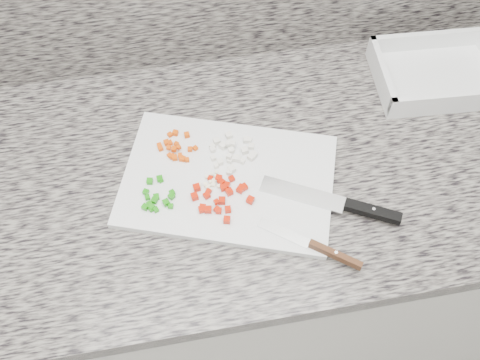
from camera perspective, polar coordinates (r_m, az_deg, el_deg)
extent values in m
cube|color=white|center=(1.48, -2.40, -8.79)|extent=(3.92, 0.62, 0.86)
cube|color=slate|center=(1.08, -3.25, 0.68)|extent=(3.96, 0.64, 0.04)
cube|color=silver|center=(1.04, -1.29, -0.03)|extent=(0.47, 0.39, 0.01)
cube|color=#CF4504|center=(1.09, -6.92, 5.02)|extent=(0.01, 0.01, 0.01)
cube|color=#CF4504|center=(1.06, -6.13, 2.27)|extent=(0.01, 0.01, 0.01)
cube|color=#CF4504|center=(1.06, -7.26, 2.52)|extent=(0.01, 0.01, 0.01)
cube|color=#CF4504|center=(1.06, -6.28, 2.31)|extent=(0.01, 0.01, 0.01)
cube|color=#CF4504|center=(1.06, -6.42, 2.66)|extent=(0.01, 0.01, 0.01)
cube|color=#CF4504|center=(1.08, -8.47, 3.36)|extent=(0.01, 0.01, 0.01)
cube|color=#CF4504|center=(1.09, -7.49, 4.82)|extent=(0.01, 0.01, 0.01)
cube|color=#CF4504|center=(1.09, -5.69, 4.81)|extent=(0.01, 0.01, 0.01)
cube|color=#CF4504|center=(1.06, -6.55, 3.50)|extent=(0.01, 0.01, 0.01)
cube|color=#CF4504|center=(1.07, -5.36, 3.30)|extent=(0.01, 0.01, 0.01)
cube|color=#CF4504|center=(1.08, -8.60, 3.70)|extent=(0.01, 0.01, 0.01)
cube|color=#CF4504|center=(1.08, -7.84, 3.98)|extent=(0.01, 0.01, 0.01)
cube|color=#CF4504|center=(1.09, -6.86, 5.01)|extent=(0.01, 0.01, 0.01)
cube|color=#CF4504|center=(1.06, -7.04, 3.31)|extent=(0.01, 0.01, 0.01)
cube|color=#CF4504|center=(1.08, -7.50, 3.96)|extent=(0.01, 0.01, 0.01)
cube|color=#CF4504|center=(1.06, -6.98, 2.38)|extent=(0.01, 0.01, 0.01)
cube|color=#CF4504|center=(1.07, -7.62, 3.45)|extent=(0.01, 0.01, 0.01)
cube|color=#CF4504|center=(1.07, -4.79, 3.41)|extent=(0.01, 0.01, 0.01)
cube|color=#CF4504|center=(1.06, -7.51, 2.62)|extent=(0.01, 0.01, 0.01)
cube|color=#CF4504|center=(1.05, -5.66, 2.15)|extent=(0.01, 0.01, 0.01)
cube|color=#CF4504|center=(1.08, -6.80, 3.85)|extent=(0.01, 0.01, 0.01)
cube|color=silver|center=(1.07, -1.84, 3.68)|extent=(0.02, 0.02, 0.01)
cube|color=silver|center=(1.04, -2.55, 1.53)|extent=(0.01, 0.01, 0.01)
cube|color=silver|center=(1.05, -0.25, 2.31)|extent=(0.02, 0.02, 0.01)
cube|color=silver|center=(1.06, -0.94, 3.18)|extent=(0.01, 0.01, 0.01)
cube|color=silver|center=(1.07, -1.08, 4.05)|extent=(0.01, 0.01, 0.01)
cube|color=silver|center=(1.06, -1.28, 3.92)|extent=(0.01, 0.01, 0.01)
cube|color=silver|center=(1.03, -0.90, 1.19)|extent=(0.02, 0.02, 0.01)
cube|color=silver|center=(1.05, 1.43, 2.67)|extent=(0.02, 0.02, 0.01)
cube|color=silver|center=(1.08, 1.00, 4.26)|extent=(0.01, 0.01, 0.01)
cube|color=silver|center=(1.07, -2.51, 4.20)|extent=(0.01, 0.01, 0.01)
cube|color=silver|center=(1.05, -2.86, 2.34)|extent=(0.01, 0.01, 0.01)
cube|color=silver|center=(1.04, -2.13, 1.94)|extent=(0.01, 0.01, 0.01)
cube|color=silver|center=(1.06, 0.49, 3.16)|extent=(0.01, 0.01, 0.01)
cube|color=silver|center=(1.04, -1.16, 2.54)|extent=(0.01, 0.01, 0.01)
cube|color=silver|center=(1.08, -1.20, 4.80)|extent=(0.01, 0.01, 0.01)
cube|color=silver|center=(1.07, -2.93, 3.58)|extent=(0.01, 0.01, 0.01)
cube|color=silver|center=(1.03, -1.12, 0.85)|extent=(0.01, 0.01, 0.01)
cube|color=silver|center=(1.05, 1.21, 2.48)|extent=(0.02, 0.02, 0.01)
cube|color=silver|center=(1.05, -0.81, 2.34)|extent=(0.01, 0.01, 0.01)
cube|color=silver|center=(1.06, -0.77, 3.91)|extent=(0.01, 0.01, 0.01)
cube|color=silver|center=(1.07, 1.21, 3.60)|extent=(0.01, 0.01, 0.01)
cube|color=silver|center=(1.05, 0.27, 2.01)|extent=(0.01, 0.01, 0.01)
cube|color=silver|center=(1.05, -1.08, 2.07)|extent=(0.01, 0.01, 0.01)
cube|color=silver|center=(1.06, -2.93, 3.26)|extent=(0.01, 0.01, 0.01)
cube|color=silver|center=(1.07, -1.03, 3.67)|extent=(0.01, 0.01, 0.01)
cube|color=silver|center=(1.07, 0.66, 4.32)|extent=(0.01, 0.01, 0.01)
cube|color=#167C0B|center=(1.02, -9.85, -1.84)|extent=(0.01, 0.01, 0.01)
cube|color=#167C0B|center=(1.01, -9.42, -2.86)|extent=(0.01, 0.01, 0.01)
cube|color=#167C0B|center=(1.00, -9.45, -3.08)|extent=(0.01, 0.01, 0.01)
cube|color=#167C0B|center=(1.03, -8.45, -0.04)|extent=(0.01, 0.01, 0.01)
cube|color=#167C0B|center=(1.02, -7.25, -1.34)|extent=(0.01, 0.01, 0.01)
cube|color=#167C0B|center=(1.03, -8.56, 0.15)|extent=(0.01, 0.01, 0.01)
cube|color=#167C0B|center=(1.01, -7.89, -2.41)|extent=(0.01, 0.01, 0.01)
cube|color=#167C0B|center=(1.01, -8.92, -1.77)|extent=(0.01, 0.01, 0.01)
cube|color=#167C0B|center=(1.01, -9.12, -2.16)|extent=(0.01, 0.01, 0.01)
cube|color=#167C0B|center=(1.00, -7.40, -2.78)|extent=(0.01, 0.01, 0.01)
cube|color=#167C0B|center=(1.03, -9.60, -0.12)|extent=(0.01, 0.01, 0.01)
cube|color=#167C0B|center=(1.01, -7.32, -1.73)|extent=(0.01, 0.01, 0.01)
cube|color=#167C0B|center=(1.02, -10.01, -1.26)|extent=(0.01, 0.01, 0.01)
cube|color=#167C0B|center=(1.00, -8.95, -3.15)|extent=(0.01, 0.01, 0.01)
cube|color=#167C0B|center=(1.01, -10.09, -2.86)|extent=(0.01, 0.01, 0.01)
cube|color=#167C0B|center=(1.01, -9.63, -2.55)|extent=(0.01, 0.01, 0.01)
cube|color=#BA1702|center=(1.01, -1.77, -0.82)|extent=(0.01, 0.01, 0.01)
cube|color=#BA1702|center=(1.02, -2.01, -0.18)|extent=(0.02, 0.02, 0.01)
cube|color=#BA1702|center=(1.02, -1.41, -0.56)|extent=(0.01, 0.01, 0.01)
cube|color=#BA1702|center=(0.99, -2.54, -2.34)|extent=(0.01, 0.01, 0.01)
cube|color=#BA1702|center=(0.99, -4.02, -2.94)|extent=(0.01, 0.01, 0.01)
cube|color=#BA1702|center=(1.00, 1.11, -2.14)|extent=(0.02, 0.02, 0.01)
cube|color=#BA1702|center=(0.99, -3.40, -3.17)|extent=(0.01, 0.01, 0.01)
cube|color=#BA1702|center=(1.01, -1.15, -1.28)|extent=(0.02, 0.02, 0.01)
cube|color=#BA1702|center=(0.99, -2.44, -3.17)|extent=(0.02, 0.02, 0.01)
cube|color=#BA1702|center=(1.01, -4.64, -0.81)|extent=(0.01, 0.01, 0.01)
cube|color=#BA1702|center=(1.01, -3.38, -1.23)|extent=(0.01, 0.01, 0.01)
cube|color=#BA1702|center=(1.01, 0.02, -1.02)|extent=(0.02, 0.02, 0.01)
cube|color=#BA1702|center=(1.02, -2.28, 0.17)|extent=(0.02, 0.02, 0.01)
cube|color=#BA1702|center=(0.99, -2.28, -3.30)|extent=(0.01, 0.01, 0.01)
cube|color=#BA1702|center=(1.00, -1.94, -2.21)|extent=(0.01, 0.01, 0.01)
cube|color=#BA1702|center=(0.99, -4.11, -3.15)|extent=(0.01, 0.01, 0.01)
cube|color=#BA1702|center=(1.01, -4.87, -1.77)|extent=(0.01, 0.01, 0.01)
cube|color=#BA1702|center=(1.01, 0.14, -0.76)|extent=(0.01, 0.01, 0.01)
cube|color=#BA1702|center=(1.01, 0.41, -0.76)|extent=(0.02, 0.02, 0.01)
cube|color=#BA1702|center=(1.02, -0.91, 0.15)|extent=(0.01, 0.01, 0.01)
cube|color=#BA1702|center=(0.98, -1.40, -4.27)|extent=(0.02, 0.02, 0.01)
cube|color=#BA1702|center=(1.03, -3.18, 0.19)|extent=(0.01, 0.01, 0.01)
cube|color=#BA1702|center=(1.01, -3.58, -1.67)|extent=(0.01, 0.01, 0.01)
cube|color=#BA1702|center=(0.99, -1.30, -3.17)|extent=(0.01, 0.01, 0.01)
cube|color=#F8EDBF|center=(1.02, -2.06, -0.57)|extent=(0.01, 0.01, 0.01)
cube|color=#F8EDBF|center=(1.01, -3.22, -1.08)|extent=(0.01, 0.01, 0.01)
cube|color=#F8EDBF|center=(1.02, -2.83, -0.10)|extent=(0.01, 0.01, 0.01)
cube|color=#F8EDBF|center=(1.03, -3.01, 0.63)|extent=(0.01, 0.01, 0.00)
cube|color=#F8EDBF|center=(1.02, -3.70, -0.49)|extent=(0.01, 0.01, 0.01)
cube|color=#F8EDBF|center=(1.02, -4.40, -0.56)|extent=(0.01, 0.01, 0.01)
cube|color=#F8EDBF|center=(1.02, -2.30, -0.67)|extent=(0.01, 0.01, 0.01)
cube|color=#F8EDBF|center=(1.03, -2.60, 0.40)|extent=(0.01, 0.01, 0.01)
cube|color=#F8EDBF|center=(1.02, -1.86, -0.30)|extent=(0.01, 0.01, 0.01)
cube|color=#F8EDBF|center=(1.03, -2.54, 0.83)|extent=(0.01, 0.01, 0.01)
cube|color=#F8EDBF|center=(1.02, -4.48, -0.50)|extent=(0.01, 0.01, 0.01)
cube|color=#F8EDBF|center=(1.03, -3.57, 0.32)|extent=(0.01, 0.01, 0.01)
cube|color=#F8EDBF|center=(1.02, -3.52, -0.75)|extent=(0.01, 0.01, 0.00)
cube|color=#F8EDBF|center=(1.02, -3.31, -0.62)|extent=(0.01, 0.01, 0.01)
cube|color=#F8EDBF|center=(1.02, -3.17, -0.20)|extent=(0.01, 0.01, 0.01)
cube|color=#F8EDBF|center=(1.02, -2.86, -0.50)|extent=(0.01, 0.01, 0.01)
cube|color=silver|center=(1.02, 6.67, -1.51)|extent=(0.16, 0.11, 0.00)
cube|color=black|center=(1.01, 13.97, -3.28)|extent=(0.10, 0.07, 0.02)
cylinder|color=silver|center=(1.01, 14.08, -3.04)|extent=(0.01, 0.01, 0.00)
cube|color=silver|center=(0.97, 4.72, -5.66)|extent=(0.09, 0.08, 0.00)
cube|color=#4D2913|center=(0.96, 10.13, -7.85)|extent=(0.08, 0.07, 0.02)
cylinder|color=silver|center=(0.95, 10.22, -7.63)|extent=(0.01, 0.01, 0.00)
cube|color=silver|center=(1.27, 20.09, 10.15)|extent=(0.28, 0.21, 0.01)
cube|color=silver|center=(1.31, 19.30, 13.88)|extent=(0.27, 0.03, 0.04)
cube|color=silver|center=(1.20, 21.71, 7.82)|extent=(0.27, 0.03, 0.04)
cube|color=silver|center=(1.21, 14.88, 10.83)|extent=(0.03, 0.19, 0.04)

